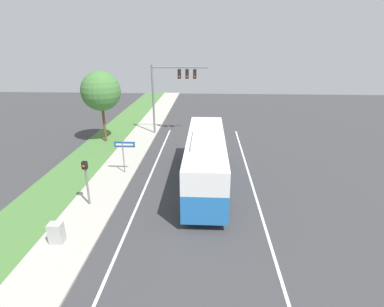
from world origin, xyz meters
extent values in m
plane|color=#38383A|center=(0.00, 0.00, 0.00)|extent=(80.00, 80.00, 0.00)
cube|color=#ADA89E|center=(-6.20, 0.00, 0.06)|extent=(2.80, 80.00, 0.12)
cube|color=#477538|center=(-9.40, 0.00, 0.05)|extent=(3.60, 80.00, 0.10)
cube|color=silver|center=(-3.60, 0.00, 0.00)|extent=(0.14, 30.00, 0.01)
cube|color=silver|center=(3.60, 0.00, 0.00)|extent=(0.14, 30.00, 0.01)
cube|color=#236BB7|center=(0.41, 2.04, 1.22)|extent=(2.43, 11.14, 1.59)
cube|color=white|center=(0.41, 2.04, 2.67)|extent=(2.43, 11.14, 1.30)
cube|color=black|center=(0.41, 2.04, 2.22)|extent=(2.47, 10.25, 0.99)
cube|color=white|center=(0.41, 1.20, 3.44)|extent=(1.70, 3.90, 0.24)
cylinder|color=black|center=(-0.76, 5.49, 0.46)|extent=(0.28, 0.93, 0.93)
cylinder|color=black|center=(1.57, 5.49, 0.46)|extent=(0.28, 0.93, 0.93)
cylinder|color=black|center=(-0.76, -1.41, 0.46)|extent=(0.28, 0.93, 0.93)
cylinder|color=black|center=(1.57, -1.41, 0.46)|extent=(0.28, 0.93, 0.93)
cylinder|color=slate|center=(-5.05, 13.70, 3.52)|extent=(0.20, 0.20, 7.03)
cylinder|color=slate|center=(-2.28, 13.70, 6.78)|extent=(5.53, 0.14, 0.14)
cube|color=black|center=(-2.35, 13.70, 6.16)|extent=(0.32, 0.28, 0.90)
sphere|color=red|center=(-2.35, 13.52, 5.91)|extent=(0.18, 0.18, 0.18)
cube|color=black|center=(-1.59, 13.70, 6.16)|extent=(0.32, 0.28, 0.90)
sphere|color=red|center=(-1.59, 13.52, 5.91)|extent=(0.18, 0.18, 0.18)
cube|color=black|center=(-0.83, 13.70, 6.16)|extent=(0.32, 0.28, 0.90)
sphere|color=red|center=(-0.83, 13.52, 5.91)|extent=(0.18, 0.18, 0.18)
cylinder|color=slate|center=(-6.41, -1.23, 1.41)|extent=(0.12, 0.12, 2.82)
cube|color=black|center=(-6.41, -1.23, 2.60)|extent=(0.28, 0.24, 0.44)
sphere|color=red|center=(-6.41, -1.38, 2.60)|extent=(0.14, 0.14, 0.14)
cylinder|color=slate|center=(-5.53, 3.41, 1.27)|extent=(0.08, 0.08, 2.53)
cube|color=#19478C|center=(-5.39, 3.41, 2.28)|extent=(1.49, 0.03, 0.41)
cube|color=white|center=(-5.39, 3.40, 2.28)|extent=(1.26, 0.01, 0.14)
cube|color=#A8A8A3|center=(-6.59, -4.85, 0.63)|extent=(0.65, 0.49, 1.03)
cylinder|color=brown|center=(-9.33, 10.74, 1.95)|extent=(0.24, 0.24, 3.71)
sphere|color=#427538|center=(-9.33, 10.74, 4.89)|extent=(3.61, 3.61, 3.61)
camera|label=1|loc=(0.45, -16.45, 9.13)|focal=28.00mm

